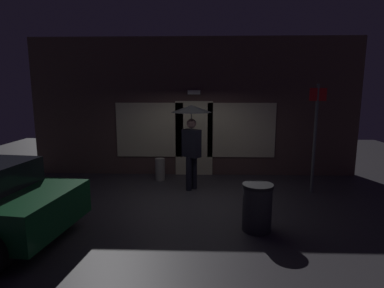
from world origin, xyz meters
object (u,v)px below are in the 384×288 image
at_px(person_with_umbrella, 192,126).
at_px(street_sign_post, 315,133).
at_px(trash_bin, 257,207).
at_px(sidewalk_bollard, 160,169).

bearing_deg(person_with_umbrella, street_sign_post, 37.70).
bearing_deg(street_sign_post, person_with_umbrella, 177.38).
bearing_deg(person_with_umbrella, trash_bin, -20.88).
distance_m(person_with_umbrella, street_sign_post, 3.00).
height_order(street_sign_post, sidewalk_bollard, street_sign_post).
distance_m(person_with_umbrella, sidewalk_bollard, 1.79).
xyz_separation_m(street_sign_post, sidewalk_bollard, (-3.91, 0.93, -1.19)).
bearing_deg(person_with_umbrella, sidewalk_bollard, 179.25).
xyz_separation_m(street_sign_post, trash_bin, (-1.73, -2.17, -1.06)).
bearing_deg(street_sign_post, sidewalk_bollard, 166.56).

